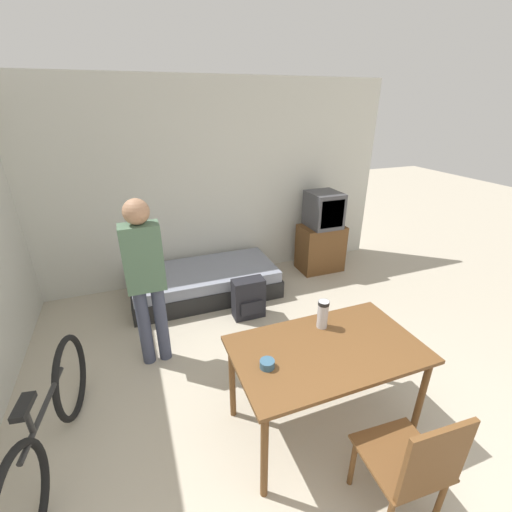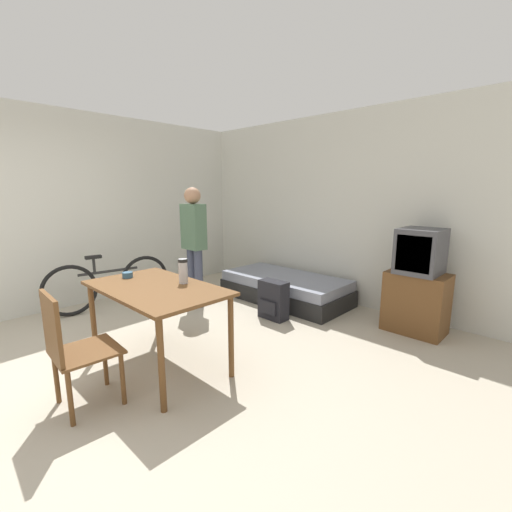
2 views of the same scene
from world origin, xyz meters
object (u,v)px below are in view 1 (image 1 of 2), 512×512
Objects in this scene: person_standing at (145,274)px; thermos_flask at (323,313)px; daybed at (205,282)px; wooden_chair at (415,464)px; dining_table at (327,357)px; mate_bowl at (267,364)px; backpack at (249,299)px; tv at (321,235)px; bicycle at (50,429)px.

person_standing is 1.61m from thermos_flask.
wooden_chair is at bearing -80.69° from daybed.
wooden_chair is (0.51, -3.13, 0.33)m from daybed.
daybed is 1.39× the size of dining_table.
thermos_flask is (0.48, -2.11, 0.72)m from daybed.
mate_bowl reaches higher than backpack.
mate_bowl is at bearing -127.37° from tv.
backpack is (-1.46, -0.83, -0.32)m from tv.
bicycle is at bearing -131.10° from person_standing.
daybed is at bearing 52.32° from bicycle.
dining_table is 1.98m from bicycle.
dining_table is 0.82× the size of bicycle.
wooden_chair is 1.01m from mate_bowl.
person_standing reaches higher than thermos_flask.
dining_table is 2.75× the size of backpack.
dining_table reaches higher than backpack.
dining_table is 13.68× the size of mate_bowl.
backpack is at bearing 93.38° from wooden_chair.
thermos_flask is 2.31× the size of mate_bowl.
bicycle is (-3.36, -2.11, -0.22)m from tv.
bicycle is 2.09m from thermos_flask.
dining_table is 1.73m from person_standing.
backpack is (-0.11, 1.42, -0.66)m from thermos_flask.
thermos_flask is at bearing -39.73° from person_standing.
person_standing is 3.35× the size of backpack.
thermos_flask reaches higher than bicycle.
backpack is at bearing 74.70° from mate_bowl.
dining_table is 5.92× the size of thermos_flask.
tv is 0.73× the size of person_standing.
wooden_chair reaches higher than backpack.
daybed is 1.54m from person_standing.
daybed is at bearing 99.31° from wooden_chair.
wooden_chair is (-1.32, -3.27, -0.05)m from tv.
person_standing reaches higher than mate_bowl.
dining_table is 1.71m from backpack.
bicycle is at bearing 150.47° from wooden_chair.
person_standing is at bearing 117.10° from mate_bowl.
thermos_flask is at bearing -120.94° from tv.
thermos_flask is at bearing 91.71° from wooden_chair.
tv is 12.10× the size of mate_bowl.
wooden_chair is at bearing -51.18° from mate_bowl.
daybed is 2.46m from mate_bowl.
person_standing is 1.46m from mate_bowl.
backpack is at bearing 94.57° from thermos_flask.
wooden_chair reaches higher than daybed.
wooden_chair is at bearing -86.62° from backpack.
wooden_chair is at bearing -88.29° from thermos_flask.
mate_bowl is 0.20× the size of backpack.
thermos_flask reaches higher than dining_table.
tv reaches higher than mate_bowl.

